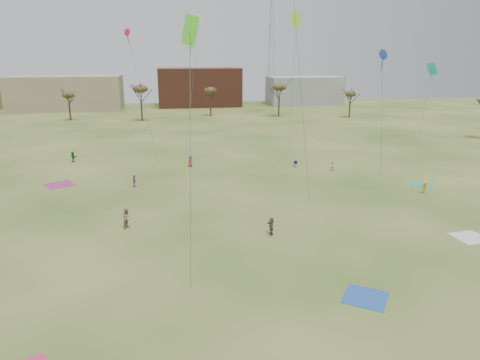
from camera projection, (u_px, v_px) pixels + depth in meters
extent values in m
plane|color=#2D4B17|center=(271.00, 310.00, 28.66)|extent=(260.00, 260.00, 0.00)
imported|color=#92755D|center=(127.00, 218.00, 42.03)|extent=(1.12, 1.20, 1.98)
imported|color=brown|center=(271.00, 226.00, 40.49)|extent=(0.54, 1.55, 1.66)
imported|color=gold|center=(424.00, 187.00, 52.52)|extent=(0.83, 1.15, 1.60)
imported|color=#8C3C92|center=(134.00, 181.00, 55.03)|extent=(0.38, 0.92, 1.56)
imported|color=silver|center=(333.00, 166.00, 62.62)|extent=(0.91, 0.83, 1.52)
imported|color=#26732A|center=(73.00, 157.00, 67.79)|extent=(1.45, 1.48, 1.69)
imported|color=#AF1E49|center=(190.00, 161.00, 65.03)|extent=(0.97, 0.92, 1.67)
cube|color=#254FA3|center=(365.00, 297.00, 30.15)|extent=(3.96, 3.96, 0.03)
cube|color=silver|center=(470.00, 238.00, 39.98)|extent=(3.07, 3.07, 0.03)
cube|color=#952E69|center=(59.00, 185.00, 56.20)|extent=(4.48, 4.48, 0.03)
cube|color=#359467|center=(420.00, 185.00, 56.26)|extent=(4.21, 4.21, 0.03)
cube|color=#17153A|center=(295.00, 164.00, 65.08)|extent=(0.70, 0.70, 0.04)
cube|color=#17153A|center=(296.00, 162.00, 65.21)|extent=(0.48, 0.40, 0.44)
cube|color=#4EDE27|center=(190.00, 30.00, 29.21)|extent=(1.00, 1.00, 1.97)
cube|color=#4EDE27|center=(190.00, 41.00, 29.40)|extent=(0.08, 0.08, 1.77)
cylinder|color=#4C4C51|center=(190.00, 160.00, 29.30)|extent=(0.80, 4.65, 16.85)
cylinder|color=#4C4C51|center=(301.00, 89.00, 43.20)|extent=(2.56, 1.50, 23.95)
cone|color=blue|center=(383.00, 55.00, 50.71)|extent=(1.24, 0.09, 1.24)
cube|color=blue|center=(382.00, 62.00, 50.93)|extent=(0.08, 0.08, 2.03)
cylinder|color=#4C4C51|center=(382.00, 119.00, 53.80)|extent=(2.16, 1.75, 15.24)
cube|color=#92F128|center=(296.00, 20.00, 63.86)|extent=(1.02, 1.02, 2.00)
cube|color=#92F128|center=(295.00, 25.00, 64.06)|extent=(0.08, 0.08, 1.80)
cylinder|color=#4C4C51|center=(292.00, 90.00, 66.37)|extent=(0.58, 0.58, 20.17)
cone|color=red|center=(127.00, 32.00, 60.26)|extent=(1.05, 0.08, 1.05)
cube|color=red|center=(128.00, 37.00, 60.44)|extent=(0.08, 0.08, 1.71)
cylinder|color=#4C4C51|center=(143.00, 99.00, 62.45)|extent=(3.29, 1.30, 18.21)
cube|color=teal|center=(432.00, 69.00, 76.39)|extent=(1.12, 1.12, 2.20)
cube|color=teal|center=(432.00, 74.00, 76.60)|extent=(0.08, 0.08, 1.98)
cylinder|color=#4C4C51|center=(425.00, 106.00, 77.05)|extent=(2.41, 2.00, 12.80)
cube|color=silver|center=(200.00, 19.00, 73.03)|extent=(0.79, 0.79, 1.35)
cube|color=silver|center=(200.00, 24.00, 73.25)|extent=(0.08, 0.08, 2.03)
cylinder|color=#4C4C51|center=(193.00, 84.00, 73.53)|extent=(3.32, 4.57, 20.92)
cylinder|color=#3A2B1E|center=(70.00, 112.00, 110.29)|extent=(0.40, 0.40, 4.32)
ellipsoid|color=#473D1E|center=(68.00, 95.00, 109.13)|extent=(3.02, 3.02, 1.58)
cylinder|color=#3A2B1E|center=(142.00, 110.00, 109.28)|extent=(0.40, 0.40, 5.40)
ellipsoid|color=#473D1E|center=(140.00, 89.00, 107.83)|extent=(3.78, 3.78, 1.98)
cylinder|color=#3A2B1E|center=(211.00, 107.00, 117.98)|extent=(0.40, 0.40, 4.68)
ellipsoid|color=#473D1E|center=(210.00, 90.00, 116.73)|extent=(3.28, 3.28, 1.72)
cylinder|color=#3A2B1E|center=(279.00, 107.00, 117.04)|extent=(0.40, 0.40, 5.28)
ellipsoid|color=#473D1E|center=(279.00, 87.00, 115.62)|extent=(3.70, 3.70, 1.94)
cylinder|color=#3A2B1E|center=(350.00, 109.00, 115.38)|extent=(0.40, 0.40, 4.20)
ellipsoid|color=#473D1E|center=(351.00, 94.00, 114.25)|extent=(2.94, 2.94, 1.54)
cube|color=#937F60|center=(67.00, 93.00, 130.47)|extent=(32.00, 14.00, 10.00)
cube|color=brown|center=(199.00, 87.00, 141.42)|extent=(26.00, 16.00, 12.00)
cube|color=gray|center=(304.00, 91.00, 145.63)|extent=(24.00, 12.00, 9.00)
cylinder|color=#9EA3A8|center=(274.00, 45.00, 146.75)|extent=(0.16, 0.16, 38.00)
cylinder|color=#9EA3A8|center=(269.00, 45.00, 147.27)|extent=(0.16, 0.16, 38.00)
cylinder|color=#9EA3A8|center=(270.00, 45.00, 145.80)|extent=(0.16, 0.16, 38.00)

